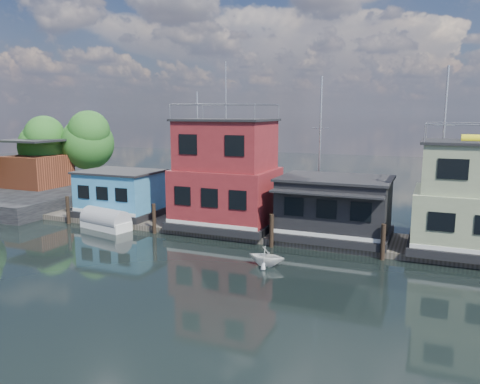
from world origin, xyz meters
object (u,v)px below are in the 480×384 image
at_px(dinghy_white, 266,256).
at_px(tarp_runabout, 106,221).
at_px(houseboat_blue, 120,193).
at_px(houseboat_dark, 334,207).
at_px(houseboat_red, 226,176).

height_order(dinghy_white, tarp_runabout, tarp_runabout).
distance_m(houseboat_blue, dinghy_white, 16.39).
distance_m(houseboat_dark, tarp_runabout, 17.03).
relative_size(houseboat_blue, tarp_runabout, 1.45).
relative_size(houseboat_dark, dinghy_white, 3.42).
bearing_deg(houseboat_dark, tarp_runabout, -169.70).
bearing_deg(houseboat_blue, tarp_runabout, -74.57).
height_order(houseboat_blue, houseboat_dark, houseboat_dark).
xyz_separation_m(houseboat_red, dinghy_white, (5.46, -6.48, -3.53)).
bearing_deg(houseboat_blue, dinghy_white, -23.43).
bearing_deg(dinghy_white, houseboat_blue, 67.44).
bearing_deg(tarp_runabout, houseboat_red, 32.02).
height_order(houseboat_red, houseboat_dark, houseboat_red).
bearing_deg(houseboat_dark, houseboat_blue, 179.94).
distance_m(houseboat_blue, houseboat_dark, 17.50).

